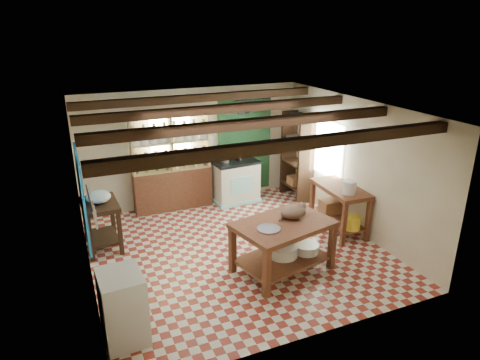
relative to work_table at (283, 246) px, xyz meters
name	(u,v)px	position (x,y,z in m)	size (l,w,h in m)	color
floor	(236,250)	(-0.46, 0.91, -0.45)	(5.00, 5.00, 0.02)	maroon
ceiling	(235,108)	(-0.46, 0.91, 2.16)	(5.00, 5.00, 0.02)	#444348
wall_back	(193,147)	(-0.46, 3.41, 0.86)	(5.00, 0.04, 2.60)	beige
wall_front	(314,250)	(-0.46, -1.59, 0.86)	(5.00, 0.04, 2.60)	beige
wall_left	(83,206)	(-2.96, 0.91, 0.86)	(0.04, 5.00, 2.60)	beige
wall_right	(355,166)	(2.04, 0.91, 0.86)	(0.04, 5.00, 2.60)	beige
ceiling_beams	(235,116)	(-0.46, 0.91, 2.04)	(5.00, 3.80, 0.15)	#382113
blue_wall_patch	(82,197)	(-2.93, 1.81, 0.66)	(0.04, 1.40, 1.60)	#1A78C5
green_wall_patch	(245,144)	(0.79, 3.38, 0.81)	(1.30, 0.04, 2.30)	#1D4824
window_back	(170,132)	(-0.96, 3.39, 1.26)	(0.90, 0.02, 0.80)	silver
window_right	(325,148)	(2.02, 1.91, 0.96)	(0.02, 1.30, 1.20)	silver
utensil_rail	(90,206)	(-2.90, -0.29, 1.34)	(0.06, 0.90, 0.28)	black
pot_rack	(253,107)	(0.79, 2.96, 1.74)	(0.86, 0.12, 0.36)	black
shelving_unit	(171,161)	(-1.01, 3.22, 0.66)	(1.70, 0.34, 2.20)	#D8C07C
tall_rack	(297,157)	(1.82, 2.71, 0.56)	(0.40, 0.86, 2.00)	#382113
work_table	(283,246)	(0.00, 0.00, 0.00)	(1.54, 1.03, 0.87)	brown
stove	(235,181)	(0.41, 3.06, 0.05)	(1.00, 0.67, 0.98)	beige
prep_table	(102,225)	(-2.66, 1.95, 0.01)	(0.61, 0.89, 0.90)	#382113
white_cabinet	(123,307)	(-2.68, -0.67, 0.04)	(0.53, 0.64, 0.96)	silver
right_counter	(339,209)	(1.72, 0.86, 0.03)	(0.64, 1.29, 0.92)	brown
cat	(293,212)	(0.23, 0.10, 0.54)	(0.44, 0.33, 0.20)	brown
steel_tray	(269,229)	(-0.33, -0.13, 0.45)	(0.37, 0.37, 0.02)	#95959B
basin_large	(283,250)	(0.04, 0.06, -0.12)	(0.51, 0.51, 0.18)	silver
basin_small	(306,248)	(0.46, 0.00, -0.13)	(0.43, 0.43, 0.15)	silver
kettle_left	(225,157)	(0.16, 3.04, 0.65)	(0.19, 0.19, 0.21)	#95959B
kettle_right	(239,156)	(0.51, 3.06, 0.64)	(0.15, 0.15, 0.19)	black
enamel_bowl	(98,197)	(-2.66, 1.95, 0.57)	(0.43, 0.43, 0.22)	silver
white_bucket	(349,187)	(1.65, 0.52, 0.61)	(0.25, 0.25, 0.25)	silver
wicker_basket	(330,206)	(1.74, 1.16, -0.05)	(0.40, 0.32, 0.28)	#98653D
yellow_tub	(352,222)	(1.70, 0.41, -0.07)	(0.33, 0.33, 0.24)	yellow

